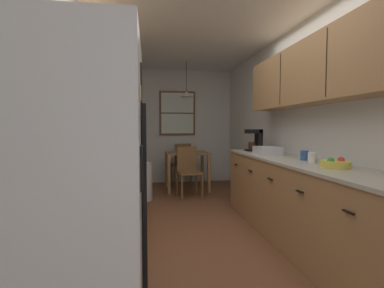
% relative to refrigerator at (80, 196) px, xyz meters
% --- Properties ---
extents(ground_plane, '(12.00, 12.00, 0.00)m').
position_rel_refrigerator_xyz_m(ground_plane, '(0.97, 2.20, -0.87)').
color(ground_plane, brown).
extents(wall_left, '(0.10, 9.00, 2.55)m').
position_rel_refrigerator_xyz_m(wall_left, '(-0.38, 2.20, 0.40)').
color(wall_left, silver).
rests_on(wall_left, ground).
extents(wall_right, '(0.10, 9.00, 2.55)m').
position_rel_refrigerator_xyz_m(wall_right, '(2.32, 2.20, 0.40)').
color(wall_right, silver).
rests_on(wall_right, ground).
extents(wall_back, '(4.40, 0.10, 2.55)m').
position_rel_refrigerator_xyz_m(wall_back, '(0.97, 4.85, 0.40)').
color(wall_back, silver).
rests_on(wall_back, ground).
extents(ceiling_slab, '(4.40, 9.00, 0.08)m').
position_rel_refrigerator_xyz_m(ceiling_slab, '(0.97, 2.20, 1.72)').
color(ceiling_slab, white).
extents(refrigerator, '(0.70, 0.81, 1.75)m').
position_rel_refrigerator_xyz_m(refrigerator, '(0.00, 0.00, 0.00)').
color(refrigerator, white).
rests_on(refrigerator, ground).
extents(stove_range, '(0.66, 0.64, 1.10)m').
position_rel_refrigerator_xyz_m(stove_range, '(-0.03, 0.74, -0.40)').
color(stove_range, white).
rests_on(stove_range, ground).
extents(microwave_over_range, '(0.39, 0.62, 0.31)m').
position_rel_refrigerator_xyz_m(microwave_over_range, '(-0.14, 0.74, 0.83)').
color(microwave_over_range, white).
extents(counter_left, '(0.64, 1.96, 0.90)m').
position_rel_refrigerator_xyz_m(counter_left, '(-0.03, 2.05, -0.42)').
color(counter_left, '#A87A4C').
rests_on(counter_left, ground).
extents(upper_cabinets_left, '(0.33, 2.04, 0.74)m').
position_rel_refrigerator_xyz_m(upper_cabinets_left, '(-0.17, 2.00, 1.06)').
color(upper_cabinets_left, '#A87A4C').
extents(counter_right, '(0.64, 3.01, 0.90)m').
position_rel_refrigerator_xyz_m(counter_right, '(1.97, 1.21, -0.42)').
color(counter_right, '#A87A4C').
rests_on(counter_right, ground).
extents(upper_cabinets_right, '(0.33, 2.69, 0.66)m').
position_rel_refrigerator_xyz_m(upper_cabinets_right, '(2.11, 1.16, 0.95)').
color(upper_cabinets_right, '#A87A4C').
extents(dining_table, '(0.82, 0.75, 0.76)m').
position_rel_refrigerator_xyz_m(dining_table, '(1.13, 3.96, -0.25)').
color(dining_table, olive).
rests_on(dining_table, ground).
extents(dining_chair_near, '(0.45, 0.45, 0.90)m').
position_rel_refrigerator_xyz_m(dining_chair_near, '(1.08, 3.38, -0.37)').
color(dining_chair_near, brown).
rests_on(dining_chair_near, ground).
extents(dining_chair_far, '(0.45, 0.45, 0.90)m').
position_rel_refrigerator_xyz_m(dining_chair_far, '(1.10, 4.54, -0.37)').
color(dining_chair_far, brown).
rests_on(dining_chair_far, ground).
extents(pendant_light, '(0.25, 0.25, 0.69)m').
position_rel_refrigerator_xyz_m(pendant_light, '(1.13, 3.96, 1.04)').
color(pendant_light, black).
extents(back_window, '(0.81, 0.05, 0.99)m').
position_rel_refrigerator_xyz_m(back_window, '(1.03, 4.77, 0.70)').
color(back_window, brown).
extents(trash_bin, '(0.34, 0.34, 0.65)m').
position_rel_refrigerator_xyz_m(trash_bin, '(0.27, 3.26, -0.55)').
color(trash_bin, silver).
rests_on(trash_bin, ground).
extents(storage_canister, '(0.11, 0.11, 0.20)m').
position_rel_refrigerator_xyz_m(storage_canister, '(-0.03, 1.24, 0.13)').
color(storage_canister, '#D84C19').
rests_on(storage_canister, counter_left).
extents(dish_towel, '(0.02, 0.16, 0.24)m').
position_rel_refrigerator_xyz_m(dish_towel, '(0.33, 0.90, -0.37)').
color(dish_towel, silver).
extents(coffee_maker, '(0.22, 0.18, 0.32)m').
position_rel_refrigerator_xyz_m(coffee_maker, '(1.96, 2.40, 0.19)').
color(coffee_maker, black).
rests_on(coffee_maker, counter_right).
extents(mug_by_coffeemaker, '(0.12, 0.08, 0.11)m').
position_rel_refrigerator_xyz_m(mug_by_coffeemaker, '(2.02, 1.17, 0.08)').
color(mug_by_coffeemaker, '#335999').
rests_on(mug_by_coffeemaker, counter_right).
extents(mug_spare, '(0.12, 0.08, 0.11)m').
position_rel_refrigerator_xyz_m(mug_spare, '(1.96, 0.93, 0.08)').
color(mug_spare, white).
rests_on(mug_spare, counter_right).
extents(fruit_bowl, '(0.25, 0.25, 0.09)m').
position_rel_refrigerator_xyz_m(fruit_bowl, '(1.98, 0.61, 0.06)').
color(fruit_bowl, '#E5D14C').
rests_on(fruit_bowl, counter_right).
extents(dish_rack, '(0.28, 0.34, 0.10)m').
position_rel_refrigerator_xyz_m(dish_rack, '(1.92, 1.88, 0.08)').
color(dish_rack, silver).
rests_on(dish_rack, counter_right).
extents(table_serving_bowl, '(0.18, 0.18, 0.06)m').
position_rel_refrigerator_xyz_m(table_serving_bowl, '(1.17, 4.02, -0.09)').
color(table_serving_bowl, '#4C7299').
rests_on(table_serving_bowl, dining_table).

